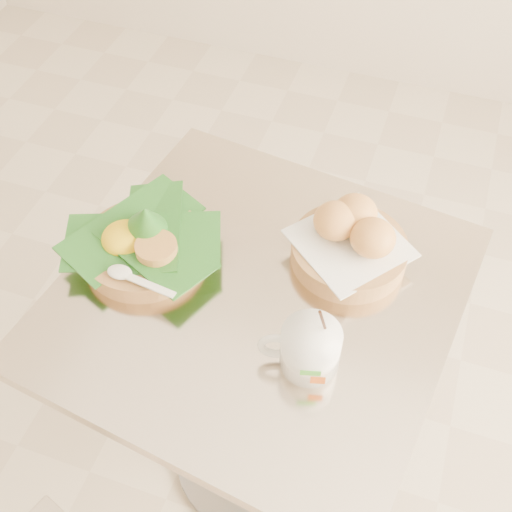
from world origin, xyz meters
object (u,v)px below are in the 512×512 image
(cafe_table, at_px, (258,354))
(rice_basket, at_px, (143,242))
(bread_basket, at_px, (351,241))
(coffee_mug, at_px, (309,348))

(cafe_table, distance_m, rice_basket, 0.35)
(bread_basket, bearing_deg, cafe_table, -134.84)
(bread_basket, bearing_deg, coffee_mug, -92.34)
(cafe_table, bearing_deg, bread_basket, 45.16)
(cafe_table, xyz_separation_m, coffee_mug, (0.13, -0.11, 0.27))
(cafe_table, distance_m, coffee_mug, 0.32)
(cafe_table, height_order, bread_basket, bread_basket)
(coffee_mug, bearing_deg, cafe_table, 138.24)
(rice_basket, height_order, coffee_mug, coffee_mug)
(rice_basket, bearing_deg, cafe_table, -2.93)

